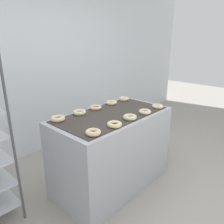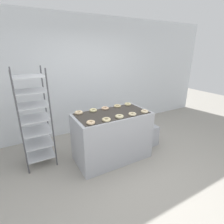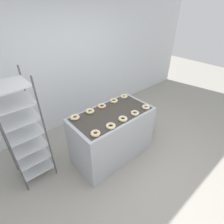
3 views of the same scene
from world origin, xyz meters
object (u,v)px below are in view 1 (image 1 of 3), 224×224
Objects in this scene: fryer_machine at (112,151)px; donut_near_left at (114,124)px; donut_far_leftmost at (58,119)px; donut_near_rightmost at (158,106)px; donut_far_rightmost at (124,99)px; donut_far_left at (79,112)px; donut_far_right at (111,103)px; donut_near_right at (145,112)px; donut_far_center at (96,107)px; glaze_bin at (151,141)px; donut_near_center at (130,117)px; donut_near_leftmost at (93,132)px.

fryer_machine is 0.62m from donut_near_left.
donut_near_rightmost is at bearing -25.89° from donut_far_leftmost.
donut_far_left is at bearing -179.38° from donut_far_rightmost.
donut_far_right reaches higher than fryer_machine.
donut_far_right is at bearing 88.64° from donut_near_right.
donut_far_center and donut_far_right have the same top height.
donut_near_rightmost and donut_far_rightmost have the same top height.
donut_near_left is 0.97× the size of donut_far_leftmost.
donut_far_rightmost is (0.79, 0.54, 0.00)m from donut_near_left.
donut_near_right is 0.28m from donut_near_rightmost.
glaze_bin is 3.24× the size of donut_near_rightmost.
donut_far_leftmost is (-1.09, 0.53, 0.00)m from donut_near_rightmost.
donut_far_rightmost is at bearing 26.68° from fryer_machine.
donut_far_right is (0.54, 0.01, -0.00)m from donut_far_left.
donut_far_leftmost is 0.54m from donut_far_center.
donut_near_center is at bearing 179.56° from donut_near_rightmost.
donut_near_right is (0.52, 0.01, -0.00)m from donut_near_left.
donut_near_leftmost is 0.99× the size of donut_far_rightmost.
donut_near_right is (0.79, -0.00, -0.00)m from donut_near_leftmost.
donut_far_right is (0.28, 0.00, 0.00)m from donut_far_center.
donut_far_left is at bearing 135.09° from donut_near_right.
donut_near_right is at bearing 0.61° from donut_near_left.
fryer_machine is at bearing -88.44° from donut_far_center.
donut_near_left is 1.00× the size of donut_far_right.
donut_far_left is at bearing 90.25° from donut_near_left.
donut_far_center is 0.54m from donut_far_rightmost.
donut_far_leftmost is (-0.54, 0.27, 0.49)m from fryer_machine.
fryer_machine is 0.61m from donut_far_left.
donut_far_rightmost is at bearing 156.65° from glaze_bin.
donut_near_right is 0.74m from donut_far_left.
donut_near_center is 0.75m from donut_far_rightmost.
donut_far_center is (0.54, -0.00, -0.00)m from donut_far_leftmost.
glaze_bin is 0.89m from donut_far_rightmost.
donut_far_center is (0.52, 0.52, -0.00)m from donut_near_leftmost.
donut_near_left is at bearing -179.33° from donut_near_rightmost.
donut_far_left is (-1.24, 0.19, 0.74)m from glaze_bin.
donut_far_leftmost reaches higher than fryer_machine.
donut_near_rightmost reaches higher than donut_far_right.
fryer_machine is 10.08× the size of donut_near_leftmost.
donut_near_center is 0.97× the size of donut_far_left.
donut_near_right is at bearing -1.73° from donut_near_center.
donut_far_center is (-0.00, 0.52, -0.00)m from donut_near_center.
glaze_bin is at bearing -7.25° from donut_far_leftmost.
donut_far_leftmost is at bearing 179.81° from donut_far_center.
donut_far_rightmost is (0.53, 0.52, -0.00)m from donut_near_center.
glaze_bin is 1.71m from donut_far_leftmost.
donut_near_rightmost is 0.53m from donut_far_rightmost.
donut_near_center reaches higher than fryer_machine.
donut_near_leftmost is 0.53m from donut_far_leftmost.
donut_near_right is at bearing -116.67° from donut_far_rightmost.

